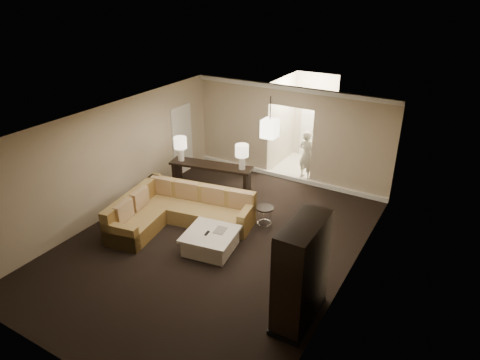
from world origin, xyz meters
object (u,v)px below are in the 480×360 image
Objects in this scene: sectional_sofa at (177,211)px; console_table at (211,176)px; drink_table at (265,213)px; coffee_table at (211,241)px; person at (307,152)px; armoire at (301,274)px.

sectional_sofa is 1.78m from console_table.
coffee_table is at bearing -111.42° from drink_table.
console_table is 1.44× the size of person.
coffee_table is at bearing -67.87° from console_table.
sectional_sofa is at bearing -95.79° from console_table.
armoire is at bearing -20.66° from coffee_table.
coffee_table is 2.36× the size of drink_table.
console_table reaches higher than drink_table.
armoire is (3.82, -1.44, 0.58)m from sectional_sofa.
console_table reaches higher than sectional_sofa.
armoire is at bearing -50.03° from console_table.
sectional_sofa is 1.42m from coffee_table.
coffee_table is 0.76× the size of person.
armoire is 1.19× the size of person.
drink_table is (1.90, 0.97, 0.03)m from sectional_sofa.
sectional_sofa is 5.68× the size of drink_table.
person is (-0.22, 3.10, 0.44)m from drink_table.
console_table is at bearing 123.34° from coffee_table.
console_table reaches higher than coffee_table.
console_table is (-1.49, 2.27, 0.30)m from coffee_table.
console_table is at bearing 141.19° from armoire.
console_table is at bearing 85.70° from sectional_sofa.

